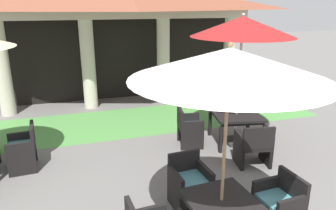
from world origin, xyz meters
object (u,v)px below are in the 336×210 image
object	(u,v)px
patio_chair_mid_left_east	(280,203)
patio_chair_near_foreground_east	(24,148)
patio_chair_mid_right_west	(189,128)
patio_chair_mid_right_south	(254,146)
patio_umbrella_mid_right	(243,28)
patio_umbrella_mid_left	(229,66)
patio_chair_mid_left_north	(189,183)
patio_table_mid_right	(236,117)
patio_table_mid_left	(221,206)

from	to	relation	value
patio_chair_mid_left_east	patio_chair_near_foreground_east	bearing A→B (deg)	47.00
patio_chair_mid_right_west	patio_chair_mid_right_south	bearing A→B (deg)	45.00
patio_chair_near_foreground_east	patio_chair_mid_right_south	bearing A→B (deg)	-109.54
patio_umbrella_mid_right	patio_chair_near_foreground_east	bearing A→B (deg)	178.31
patio_chair_near_foreground_east	patio_chair_mid_right_south	world-z (taller)	patio_chair_near_foreground_east
patio_chair_mid_right_west	patio_chair_mid_right_south	xyz separation A→B (m)	(0.89, -1.29, 0.01)
patio_umbrella_mid_left	patio_chair_mid_left_north	xyz separation A→B (m)	(-0.07, 0.96, -2.03)
patio_chair_mid_right_west	patio_table_mid_right	bearing A→B (deg)	90.00
patio_chair_mid_left_east	patio_umbrella_mid_right	distance (m)	3.71
patio_chair_near_foreground_east	patio_chair_mid_right_south	size ratio (longest dim) A/B	1.00
patio_umbrella_mid_left	patio_chair_mid_right_south	xyz separation A→B (m)	(1.63, 1.83, -2.01)
patio_table_mid_right	patio_chair_mid_right_west	bearing A→B (deg)	169.55
patio_table_mid_right	patio_chair_near_foreground_east	bearing A→B (deg)	178.31
patio_umbrella_mid_left	patio_umbrella_mid_right	bearing A→B (deg)	57.92
patio_chair_mid_left_east	patio_chair_mid_right_south	distance (m)	1.88
patio_umbrella_mid_right	patio_chair_mid_right_west	world-z (taller)	patio_umbrella_mid_right
patio_chair_near_foreground_east	patio_umbrella_mid_left	xyz separation A→B (m)	(2.71, -3.05, 2.01)
patio_umbrella_mid_right	patio_umbrella_mid_left	bearing A→B (deg)	-122.08
patio_umbrella_mid_right	patio_table_mid_left	bearing A→B (deg)	-122.08
patio_chair_mid_left_north	patio_chair_mid_right_south	distance (m)	1.90
patio_table_mid_right	patio_chair_mid_right_south	distance (m)	1.12
patio_chair_mid_left_north	patio_chair_near_foreground_east	bearing A→B (deg)	-42.19
patio_chair_mid_left_east	patio_chair_mid_right_west	bearing A→B (deg)	0.25
patio_table_mid_left	patio_chair_mid_left_north	world-z (taller)	patio_chair_mid_left_north
patio_chair_near_foreground_east	patio_table_mid_right	world-z (taller)	patio_chair_near_foreground_east
patio_table_mid_left	patio_chair_mid_left_north	bearing A→B (deg)	93.92
patio_table_mid_right	patio_chair_mid_right_south	size ratio (longest dim) A/B	1.37
patio_chair_mid_left_north	patio_table_mid_left	bearing A→B (deg)	90.00
patio_table_mid_left	patio_umbrella_mid_left	xyz separation A→B (m)	(-0.00, 0.00, 1.83)
patio_chair_mid_left_east	patio_table_mid_right	size ratio (longest dim) A/B	0.68
patio_table_mid_left	patio_umbrella_mid_right	world-z (taller)	patio_umbrella_mid_right
patio_chair_near_foreground_east	patio_table_mid_right	size ratio (longest dim) A/B	0.74
patio_chair_mid_left_north	patio_umbrella_mid_right	bearing A→B (deg)	-138.03
patio_chair_mid_left_east	patio_table_mid_right	world-z (taller)	patio_chair_mid_left_east
patio_chair_mid_left_north	patio_chair_mid_right_south	size ratio (longest dim) A/B	0.94
patio_chair_mid_left_north	patio_table_mid_right	size ratio (longest dim) A/B	0.69
patio_umbrella_mid_left	patio_chair_mid_left_east	world-z (taller)	patio_umbrella_mid_left
patio_chair_mid_left_north	patio_umbrella_mid_left	bearing A→B (deg)	90.00
patio_chair_mid_right_west	patio_table_mid_left	bearing A→B (deg)	-2.91
patio_chair_near_foreground_east	patio_chair_mid_left_east	distance (m)	4.73
patio_table_mid_right	patio_chair_mid_right_west	xyz separation A→B (m)	(-1.09, 0.20, -0.21)
patio_table_mid_left	patio_umbrella_mid_right	size ratio (longest dim) A/B	0.32
patio_table_mid_left	patio_chair_mid_right_west	xyz separation A→B (m)	(0.74, 3.11, -0.19)
patio_table_mid_right	patio_chair_mid_right_west	world-z (taller)	patio_chair_mid_right_west
patio_chair_mid_right_west	patio_chair_mid_right_south	distance (m)	1.56
patio_chair_mid_left_east	patio_umbrella_mid_right	size ratio (longest dim) A/B	0.28
patio_table_mid_right	patio_chair_mid_right_west	size ratio (longest dim) A/B	1.36
patio_table_mid_left	patio_chair_mid_left_east	xyz separation A→B (m)	(0.96, 0.07, -0.20)
patio_chair_near_foreground_east	patio_chair_mid_right_west	size ratio (longest dim) A/B	1.00
patio_table_mid_right	patio_chair_mid_right_west	distance (m)	1.12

